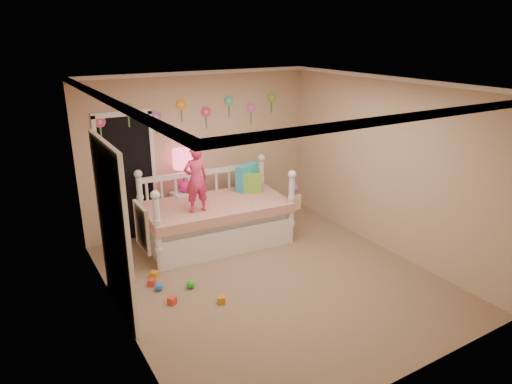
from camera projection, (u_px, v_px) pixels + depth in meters
floor at (272, 278)px, 6.24m from camera, size 4.00×4.50×0.01m
ceiling at (275, 84)px, 5.37m from camera, size 4.00×4.50×0.01m
back_wall at (201, 151)px, 7.62m from camera, size 4.00×0.01×2.60m
left_wall at (115, 220)px, 4.84m from camera, size 0.01×4.50×2.60m
right_wall at (387, 166)px, 6.77m from camera, size 0.01×4.50×2.60m
crown_molding at (275, 87)px, 5.38m from camera, size 4.00×4.50×0.06m
daybed at (216, 206)px, 7.12m from camera, size 2.33×1.39×1.21m
pillow_turquoise at (247, 177)px, 7.58m from camera, size 0.46×0.31×0.44m
pillow_lime at (252, 183)px, 7.47m from camera, size 0.35×0.29×0.32m
child at (196, 179)px, 6.57m from camera, size 0.38×0.26×0.99m
nightstand at (186, 211)px, 7.61m from camera, size 0.46×0.38×0.69m
table_lamp at (183, 164)px, 7.33m from camera, size 0.32×0.32×0.71m
closet_doorway at (128, 178)px, 7.10m from camera, size 0.90×0.04×2.07m
flower_decals at (194, 113)px, 7.36m from camera, size 3.40×0.02×0.50m
mirror_closet at (114, 230)px, 5.18m from camera, size 0.07×1.30×2.10m
wall_picture at (142, 227)px, 4.04m from camera, size 0.05×0.34×0.42m
hanging_bag at (294, 198)px, 7.11m from camera, size 0.20×0.16×0.36m
toy_scatter at (183, 282)px, 6.03m from camera, size 0.82×1.31×0.11m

